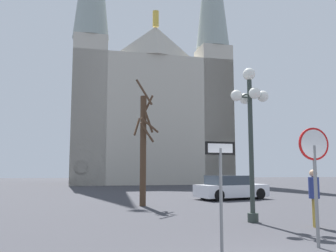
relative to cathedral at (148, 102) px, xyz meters
name	(u,v)px	position (x,y,z in m)	size (l,w,h in m)	color
cathedral	(148,102)	(0.00, 0.00, 0.00)	(19.06, 14.59, 35.51)	#BCB5A5
stop_sign	(315,163)	(1.38, -34.70, -7.83)	(0.77, 0.10, 2.74)	slate
one_way_arrow_sign	(221,180)	(-0.95, -34.98, -8.20)	(0.70, 0.16, 2.37)	slate
street_lamp	(250,115)	(1.29, -30.84, -6.14)	(1.35, 1.35, 5.28)	#2D3833
bare_tree	(143,145)	(-2.06, -25.37, -6.86)	(1.25, 1.28, 6.05)	#473323
parked_car_near_white	(231,188)	(3.18, -22.30, -9.10)	(4.49, 2.97, 1.36)	silver
pedestrian_walking	(314,192)	(2.81, -32.08, -8.68)	(0.32, 0.32, 1.75)	olive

